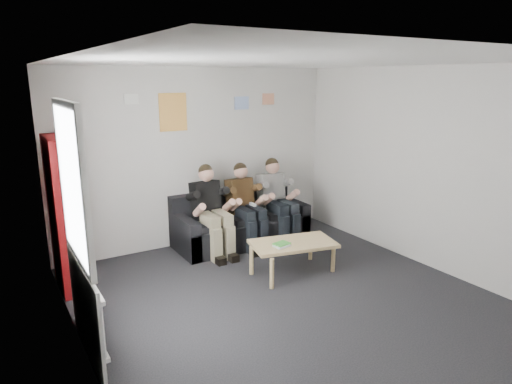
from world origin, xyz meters
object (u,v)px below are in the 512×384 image
Objects in this scene: person_left at (212,211)px; person_right at (278,200)px; person_middle at (246,206)px; coffee_table at (293,246)px; sofa at (240,224)px; bookshelf at (65,214)px.

person_right is (1.16, 0.00, -0.00)m from person_left.
person_left is at bearing 176.03° from person_middle.
coffee_table is 0.83× the size of person_left.
person_middle is (0.58, 0.00, -0.01)m from person_left.
person_middle reaches higher than sofa.
person_left is at bearing 3.04° from bookshelf.
person_middle is at bearing -90.00° from sofa.
coffee_table is at bearing -93.70° from person_middle.
sofa is at bearing 90.36° from coffee_table.
coffee_table is 1.23m from person_middle.
person_middle is at bearing 2.61° from bookshelf.
bookshelf is 2.88m from coffee_table.
sofa is 0.71m from person_left.
person_left is (1.99, 0.07, -0.29)m from bookshelf.
coffee_table is 0.84× the size of person_right.
bookshelf is 1.44× the size of person_right.
person_middle is (-0.01, 1.21, 0.25)m from coffee_table.
bookshelf reaches higher than coffee_table.
sofa is 2.67m from bookshelf.
bookshelf is 1.43× the size of person_left.
bookshelf reaches higher than person_middle.
person_right reaches higher than sofa.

